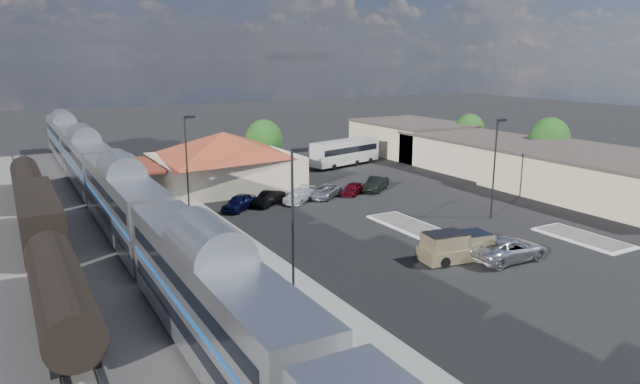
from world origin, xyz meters
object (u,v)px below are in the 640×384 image
station_depot (223,159)px  pickup_truck (460,247)px  suv (508,249)px  coach_bus (345,151)px

station_depot → pickup_truck: station_depot is taller
station_depot → suv: size_ratio=3.02×
suv → coach_bus: 37.83m
suv → coach_bus: bearing=-13.3°
station_depot → coach_bus: bearing=12.7°
station_depot → pickup_truck: size_ratio=2.95×
pickup_truck → coach_bus: coach_bus is taller
station_depot → coach_bus: station_depot is taller
suv → coach_bus: size_ratio=0.55×
pickup_truck → station_depot: bearing=19.9°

